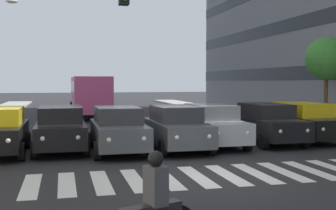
{
  "coord_description": "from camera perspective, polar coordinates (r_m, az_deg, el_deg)",
  "views": [
    {
      "loc": [
        4.14,
        11.42,
        2.7
      ],
      "look_at": [
        -0.32,
        -6.54,
        1.66
      ],
      "focal_mm": 45.78,
      "sensor_mm": 36.0,
      "label": 1
    }
  ],
  "objects": [
    {
      "name": "street_tree_1",
      "position": [
        24.11,
        20.37,
        5.79
      ],
      "size": [
        2.23,
        2.23,
        4.86
      ],
      "color": "#513823",
      "rests_on": "sidewalk_left"
    },
    {
      "name": "motorcycle_with_rider",
      "position": [
        7.16,
        -2.1,
        -13.49
      ],
      "size": [
        1.63,
        0.69,
        1.57
      ],
      "color": "black",
      "rests_on": "ground_plane"
    },
    {
      "name": "crosswalk_markings",
      "position": [
        12.45,
        5.92,
        -9.32
      ],
      "size": [
        10.35,
        2.8,
        0.01
      ],
      "color": "silver",
      "rests_on": "ground_plane"
    },
    {
      "name": "car_4",
      "position": [
        16.28,
        -6.69,
        -3.21
      ],
      "size": [
        2.02,
        4.44,
        1.72
      ],
      "color": "#474C51",
      "rests_on": "ground_plane"
    },
    {
      "name": "car_3",
      "position": [
        16.74,
        1.11,
        -3.01
      ],
      "size": [
        2.02,
        4.44,
        1.72
      ],
      "color": "#474C51",
      "rests_on": "ground_plane"
    },
    {
      "name": "ground_plane",
      "position": [
        12.45,
        5.92,
        -9.34
      ],
      "size": [
        180.0,
        180.0,
        0.0
      ],
      "primitive_type": "plane",
      "color": "#262628"
    },
    {
      "name": "bus_behind_traffic",
      "position": [
        33.22,
        -10.42,
        1.72
      ],
      "size": [
        2.78,
        10.5,
        3.0
      ],
      "color": "#DB5193",
      "rests_on": "ground_plane"
    },
    {
      "name": "car_1",
      "position": [
        18.95,
        13.03,
        -2.36
      ],
      "size": [
        2.02,
        4.44,
        1.72
      ],
      "color": "black",
      "rests_on": "ground_plane"
    },
    {
      "name": "car_5",
      "position": [
        16.95,
        -14.1,
        -3.03
      ],
      "size": [
        2.02,
        4.44,
        1.72
      ],
      "color": "black",
      "rests_on": "ground_plane"
    },
    {
      "name": "car_2",
      "position": [
        17.82,
        5.89,
        -2.65
      ],
      "size": [
        2.02,
        4.44,
        1.72
      ],
      "color": "#B2B7BC",
      "rests_on": "ground_plane"
    },
    {
      "name": "car_0",
      "position": [
        20.15,
        17.78,
        -2.11
      ],
      "size": [
        2.02,
        4.44,
        1.72
      ],
      "color": "black",
      "rests_on": "ground_plane"
    }
  ]
}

